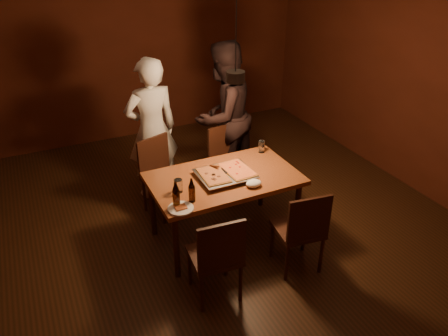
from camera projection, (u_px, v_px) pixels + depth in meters
name	position (u px, v px, depth m)	size (l,w,h in m)	color
room_shell	(235.00, 112.00, 4.22)	(6.00, 6.00, 6.00)	#3A1D0F
dining_table	(224.00, 183.00, 4.46)	(1.50, 0.90, 0.75)	brown
chair_far_left	(160.00, 169.00, 5.01)	(0.54, 0.54, 0.49)	#38190F
chair_far_right	(228.00, 155.00, 5.30)	(0.49, 0.49, 0.49)	#38190F
chair_near_left	(218.00, 252.00, 3.72)	(0.45, 0.45, 0.49)	#38190F
chair_near_right	(303.00, 225.00, 4.06)	(0.47, 0.47, 0.49)	#38190F
pizza_tray	(225.00, 175.00, 4.40)	(0.55, 0.45, 0.05)	silver
pizza_meat	(214.00, 175.00, 4.33)	(0.24, 0.39, 0.02)	maroon
pizza_cheese	(237.00, 170.00, 4.43)	(0.26, 0.41, 0.02)	gold
spatula	(223.00, 171.00, 4.39)	(0.09, 0.24, 0.04)	silver
beer_bottle_a	(176.00, 194.00, 3.89)	(0.07, 0.07, 0.25)	black
beer_bottle_b	(192.00, 190.00, 3.97)	(0.06, 0.06, 0.24)	black
water_glass_left	(178.00, 186.00, 4.14)	(0.08, 0.08, 0.13)	silver
water_glass_right	(262.00, 147.00, 4.87)	(0.07, 0.07, 0.14)	silver
plate_slice	(181.00, 208.00, 3.90)	(0.23, 0.23, 0.03)	white
napkin	(254.00, 183.00, 4.24)	(0.16, 0.12, 0.07)	white
diner_white	(152.00, 130.00, 5.15)	(0.63, 0.42, 1.74)	silver
diner_dark	(223.00, 116.00, 5.40)	(0.89, 0.70, 1.84)	black
pendant_lamp	(235.00, 76.00, 4.04)	(0.18, 0.18, 1.10)	black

